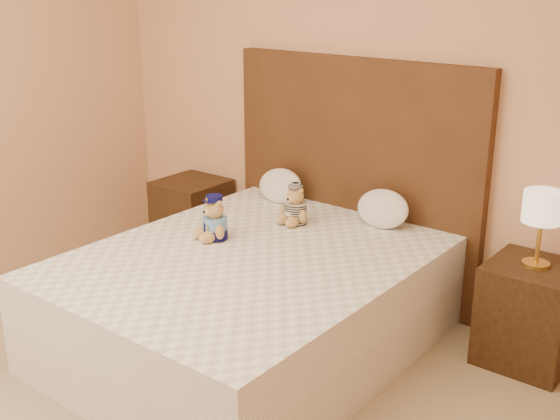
% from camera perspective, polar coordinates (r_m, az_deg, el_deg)
% --- Properties ---
extents(room_walls, '(4.04, 4.52, 2.72)m').
position_cam_1_polar(room_walls, '(2.96, -12.57, 14.98)').
color(room_walls, tan).
rests_on(room_walls, ground).
extents(bed, '(1.60, 2.00, 0.55)m').
position_cam_1_polar(bed, '(3.87, -2.41, -7.43)').
color(bed, white).
rests_on(bed, ground).
extents(headboard, '(1.75, 0.08, 1.50)m').
position_cam_1_polar(headboard, '(4.46, 5.99, 2.63)').
color(headboard, '#4D2C17').
rests_on(headboard, ground).
extents(nightstand_left, '(0.45, 0.45, 0.55)m').
position_cam_1_polar(nightstand_left, '(5.20, -7.14, -0.54)').
color(nightstand_left, '#3C2713').
rests_on(nightstand_left, ground).
extents(nightstand_right, '(0.45, 0.45, 0.55)m').
position_cam_1_polar(nightstand_right, '(3.96, 19.61, -7.95)').
color(nightstand_right, '#3C2713').
rests_on(nightstand_right, ground).
extents(lamp, '(0.20, 0.20, 0.40)m').
position_cam_1_polar(lamp, '(3.75, 20.55, -0.06)').
color(lamp, gold).
rests_on(lamp, nightstand_right).
extents(teddy_police, '(0.27, 0.26, 0.25)m').
position_cam_1_polar(teddy_police, '(3.95, -5.33, -0.61)').
color(teddy_police, tan).
rests_on(teddy_police, bed).
extents(teddy_prisoner, '(0.23, 0.22, 0.24)m').
position_cam_1_polar(teddy_prisoner, '(4.18, 1.25, 0.45)').
color(teddy_prisoner, tan).
rests_on(teddy_prisoner, bed).
extents(pillow_left, '(0.33, 0.21, 0.23)m').
position_cam_1_polar(pillow_left, '(4.59, 0.01, 2.12)').
color(pillow_left, white).
rests_on(pillow_left, bed).
extents(pillow_right, '(0.34, 0.22, 0.24)m').
position_cam_1_polar(pillow_right, '(4.18, 8.35, 0.24)').
color(pillow_right, white).
rests_on(pillow_right, bed).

